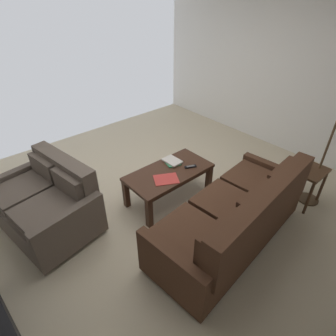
% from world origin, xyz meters
% --- Properties ---
extents(ground_plane, '(5.31, 5.16, 0.01)m').
position_xyz_m(ground_plane, '(0.00, 0.00, -0.00)').
color(ground_plane, beige).
extents(wall_left, '(0.12, 5.16, 2.70)m').
position_xyz_m(wall_left, '(-2.66, 0.00, 1.35)').
color(wall_left, white).
rests_on(wall_left, ground).
extents(sofa_main, '(2.07, 1.01, 0.93)m').
position_xyz_m(sofa_main, '(-0.11, 1.19, 0.39)').
color(sofa_main, black).
rests_on(sofa_main, ground).
extents(loveseat_near, '(1.04, 1.38, 0.85)m').
position_xyz_m(loveseat_near, '(1.34, -0.46, 0.36)').
color(loveseat_near, black).
rests_on(loveseat_near, ground).
extents(coffee_table, '(1.17, 0.59, 0.46)m').
position_xyz_m(coffee_table, '(-0.09, 0.11, 0.39)').
color(coffee_table, '#3D2316').
rests_on(coffee_table, ground).
extents(end_table, '(0.44, 0.44, 0.54)m').
position_xyz_m(end_table, '(-1.41, 1.33, 0.44)').
color(end_table, '#472D1C').
rests_on(end_table, ground).
extents(coffee_mug, '(0.10, 0.08, 0.10)m').
position_xyz_m(coffee_mug, '(-1.36, 1.29, 0.59)').
color(coffee_mug, white).
rests_on(coffee_mug, end_table).
extents(book_stack, '(0.24, 0.27, 0.04)m').
position_xyz_m(book_stack, '(-0.26, -0.02, 0.48)').
color(book_stack, '#337F51').
rests_on(book_stack, coffee_table).
extents(tv_remote, '(0.16, 0.11, 0.02)m').
position_xyz_m(tv_remote, '(-0.37, 0.24, 0.47)').
color(tv_remote, black).
rests_on(tv_remote, coffee_table).
extents(loose_magazine, '(0.38, 0.35, 0.01)m').
position_xyz_m(loose_magazine, '(0.06, 0.23, 0.47)').
color(loose_magazine, '#C63833').
rests_on(loose_magazine, coffee_table).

